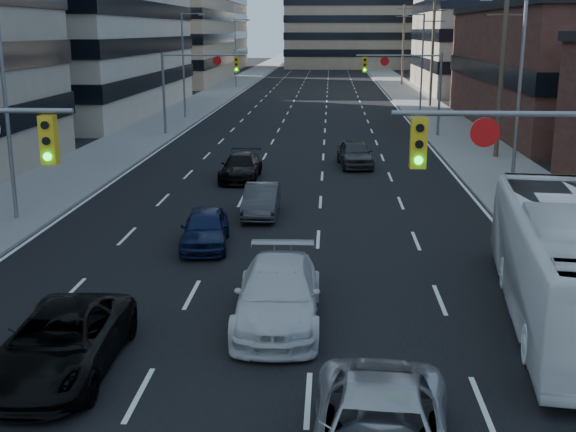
% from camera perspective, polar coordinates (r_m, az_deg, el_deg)
% --- Properties ---
extents(road_surface, '(18.00, 300.00, 0.02)m').
position_cam_1_polar(road_surface, '(137.91, 2.46, 11.32)').
color(road_surface, black).
rests_on(road_surface, ground).
extents(sidewalk_left, '(5.00, 300.00, 0.15)m').
position_cam_1_polar(sidewalk_left, '(138.57, -2.39, 11.36)').
color(sidewalk_left, slate).
rests_on(sidewalk_left, ground).
extents(sidewalk_right, '(5.00, 300.00, 0.15)m').
position_cam_1_polar(sidewalk_right, '(138.20, 7.33, 11.25)').
color(sidewalk_right, slate).
rests_on(sidewalk_right, ground).
extents(office_left_far, '(20.00, 30.00, 16.00)m').
position_cam_1_polar(office_left_far, '(110.82, -10.68, 14.46)').
color(office_left_far, gray).
rests_on(office_left_far, ground).
extents(office_right_far, '(22.00, 28.00, 14.00)m').
position_cam_1_polar(office_right_far, '(98.38, 17.23, 13.52)').
color(office_right_far, gray).
rests_on(office_right_far, ground).
extents(bg_block_left, '(24.00, 24.00, 20.00)m').
position_cam_1_polar(bg_block_left, '(150.76, -8.53, 15.24)').
color(bg_block_left, '#ADA089').
rests_on(bg_block_left, ground).
extents(bg_block_right, '(22.00, 22.00, 12.00)m').
position_cam_1_polar(bg_block_right, '(140.89, 15.98, 13.30)').
color(bg_block_right, gray).
rests_on(bg_block_right, ground).
extents(signal_near_right, '(6.59, 0.33, 6.00)m').
position_cam_1_polar(signal_near_right, '(16.86, 21.54, 2.50)').
color(signal_near_right, slate).
rests_on(signal_near_right, ground).
extents(signal_far_left, '(6.09, 0.33, 6.00)m').
position_cam_1_polar(signal_far_left, '(53.69, -7.39, 10.90)').
color(signal_far_left, slate).
rests_on(signal_far_left, ground).
extents(signal_far_right, '(6.09, 0.33, 6.00)m').
position_cam_1_polar(signal_far_right, '(53.07, 9.44, 10.78)').
color(signal_far_right, slate).
rests_on(signal_far_right, ground).
extents(utility_pole_block, '(2.20, 0.28, 11.00)m').
position_cam_1_polar(utility_pole_block, '(44.86, 16.59, 11.64)').
color(utility_pole_block, '#4C3D2D').
rests_on(utility_pole_block, ground).
extents(utility_pole_midblock, '(2.20, 0.28, 11.00)m').
position_cam_1_polar(utility_pole_midblock, '(74.39, 11.36, 12.83)').
color(utility_pole_midblock, '#4C3D2D').
rests_on(utility_pole_midblock, ground).
extents(utility_pole_distant, '(2.20, 0.28, 11.00)m').
position_cam_1_polar(utility_pole_distant, '(104.19, 9.09, 13.32)').
color(utility_pole_distant, '#4C3D2D').
rests_on(utility_pole_distant, ground).
extents(streetlight_left_near, '(2.03, 0.22, 9.00)m').
position_cam_1_polar(streetlight_left_near, '(30.48, -21.18, 8.85)').
color(streetlight_left_near, slate).
rests_on(streetlight_left_near, ground).
extents(streetlight_left_mid, '(2.03, 0.22, 9.00)m').
position_cam_1_polar(streetlight_left_mid, '(63.97, -8.14, 12.10)').
color(streetlight_left_mid, slate).
rests_on(streetlight_left_mid, ground).
extents(streetlight_left_far, '(2.03, 0.22, 9.00)m').
position_cam_1_polar(streetlight_left_far, '(98.52, -4.08, 12.98)').
color(streetlight_left_far, slate).
rests_on(streetlight_left_far, ground).
extents(streetlight_right_near, '(2.03, 0.22, 9.00)m').
position_cam_1_polar(streetlight_right_near, '(33.78, 17.56, 9.60)').
color(streetlight_right_near, slate).
rests_on(streetlight_right_near, ground).
extents(streetlight_right_far, '(2.03, 0.22, 9.00)m').
position_cam_1_polar(streetlight_right_far, '(68.22, 10.43, 12.15)').
color(streetlight_right_far, slate).
rests_on(streetlight_right_far, ground).
extents(black_pickup, '(2.50, 5.26, 1.45)m').
position_cam_1_polar(black_pickup, '(17.21, -17.54, -9.53)').
color(black_pickup, black).
rests_on(black_pickup, ground).
extents(white_van, '(2.29, 5.45, 1.57)m').
position_cam_1_polar(white_van, '(19.09, -0.78, -6.21)').
color(white_van, silver).
rests_on(white_van, ground).
extents(transit_bus, '(4.03, 11.54, 3.15)m').
position_cam_1_polar(transit_bus, '(20.41, 20.97, -3.49)').
color(transit_bus, white).
rests_on(transit_bus, ground).
extents(sedan_blue, '(2.00, 4.17, 1.37)m').
position_cam_1_polar(sedan_blue, '(25.89, -6.57, -0.96)').
color(sedan_blue, '#0D1636').
rests_on(sedan_blue, ground).
extents(sedan_grey_center, '(1.41, 3.96, 1.30)m').
position_cam_1_polar(sedan_grey_center, '(30.08, -2.12, 1.24)').
color(sedan_grey_center, '#323234').
rests_on(sedan_grey_center, ground).
extents(sedan_black_far, '(1.96, 4.67, 1.35)m').
position_cam_1_polar(sedan_black_far, '(37.49, -3.74, 3.89)').
color(sedan_black_far, black).
rests_on(sedan_black_far, ground).
extents(sedan_grey_right, '(2.19, 4.55, 1.50)m').
position_cam_1_polar(sedan_grey_right, '(41.28, 5.30, 4.95)').
color(sedan_grey_right, '#303133').
rests_on(sedan_grey_right, ground).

